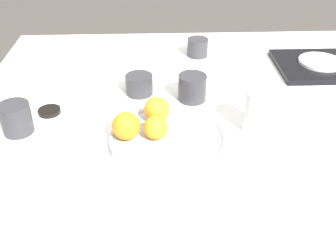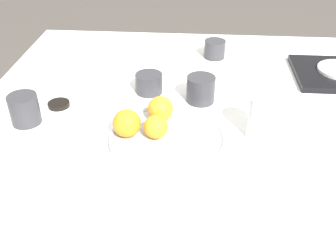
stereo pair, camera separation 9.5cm
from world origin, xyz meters
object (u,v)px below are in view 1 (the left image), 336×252
(cup_2, at_px, (16,118))
(cup_0, at_px, (198,47))
(fruit_platter, at_px, (168,138))
(napkin, at_px, (66,80))
(cup_3, at_px, (192,88))
(orange_0, at_px, (126,126))
(soy_dish, at_px, (49,111))
(cup_1, at_px, (139,85))
(water_glass, at_px, (257,112))
(orange_2, at_px, (156,128))
(orange_1, at_px, (157,109))
(serving_tray, at_px, (320,66))
(side_plate, at_px, (321,62))

(cup_2, bearing_deg, cup_0, 42.12)
(fruit_platter, bearing_deg, napkin, 132.44)
(cup_3, bearing_deg, fruit_platter, -110.52)
(cup_0, height_order, napkin, cup_0)
(cup_0, xyz_separation_m, cup_3, (-0.05, -0.33, 0.01))
(cup_3, bearing_deg, orange_0, -130.83)
(soy_dish, bearing_deg, cup_1, 22.45)
(water_glass, xyz_separation_m, cup_1, (-0.32, 0.22, -0.03))
(orange_0, bearing_deg, cup_0, 66.39)
(orange_2, distance_m, cup_1, 0.27)
(cup_1, bearing_deg, cup_2, -148.14)
(cup_0, height_order, cup_3, cup_3)
(orange_1, xyz_separation_m, water_glass, (0.27, -0.04, 0.01))
(cup_0, height_order, cup_2, cup_2)
(fruit_platter, distance_m, cup_3, 0.24)
(serving_tray, relative_size, side_plate, 1.99)
(water_glass, bearing_deg, orange_0, -172.68)
(orange_0, relative_size, cup_1, 0.86)
(cup_2, bearing_deg, napkin, 76.02)
(water_glass, bearing_deg, cup_1, 145.72)
(side_plate, bearing_deg, orange_2, -144.32)
(cup_2, height_order, soy_dish, cup_2)
(orange_2, relative_size, serving_tray, 0.21)
(orange_0, bearing_deg, soy_dish, 146.53)
(orange_0, distance_m, serving_tray, 0.78)
(cup_2, distance_m, napkin, 0.31)
(side_plate, xyz_separation_m, cup_1, (-0.63, -0.16, 0.01))
(orange_2, xyz_separation_m, serving_tray, (0.58, 0.42, -0.04))
(fruit_platter, distance_m, soy_dish, 0.37)
(cup_3, height_order, napkin, cup_3)
(water_glass, bearing_deg, orange_1, 172.48)
(cup_2, bearing_deg, water_glass, -1.55)
(water_glass, relative_size, cup_1, 1.36)
(orange_0, height_order, serving_tray, orange_0)
(serving_tray, bearing_deg, soy_dish, -163.60)
(fruit_platter, bearing_deg, serving_tray, 37.12)
(fruit_platter, bearing_deg, cup_3, 69.48)
(cup_0, relative_size, napkin, 0.66)
(orange_2, bearing_deg, side_plate, 35.68)
(serving_tray, relative_size, cup_3, 3.54)
(orange_2, bearing_deg, water_glass, 9.85)
(serving_tray, xyz_separation_m, cup_2, (-0.95, -0.36, 0.03))
(water_glass, bearing_deg, fruit_platter, -169.11)
(napkin, bearing_deg, side_plate, 3.90)
(orange_2, height_order, napkin, orange_2)
(orange_2, bearing_deg, fruit_platter, 1.67)
(napkin, bearing_deg, cup_2, -103.98)
(serving_tray, height_order, side_plate, side_plate)
(orange_1, xyz_separation_m, orange_2, (-0.00, -0.08, -0.00))
(orange_1, bearing_deg, orange_2, -92.84)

